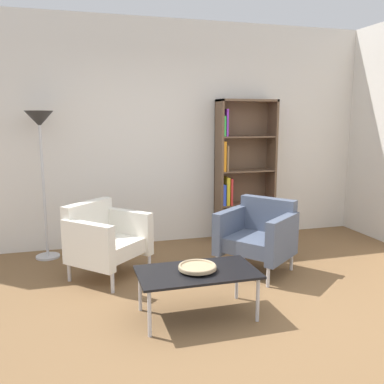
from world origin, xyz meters
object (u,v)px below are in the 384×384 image
at_px(armchair_spare_guest, 104,238).
at_px(coffee_table_low, 197,275).
at_px(bookshelf_tall, 240,174).
at_px(floor_lamp_torchiere, 40,137).
at_px(decorative_bowl, 197,267).
at_px(armchair_near_window, 258,234).

bearing_deg(armchair_spare_guest, coffee_table_low, -102.94).
bearing_deg(coffee_table_low, armchair_spare_guest, 120.95).
relative_size(bookshelf_tall, armchair_spare_guest, 2.00).
height_order(bookshelf_tall, coffee_table_low, bookshelf_tall).
distance_m(armchair_spare_guest, floor_lamp_torchiere, 1.45).
xyz_separation_m(bookshelf_tall, decorative_bowl, (-1.23, -2.07, -0.46)).
height_order(coffee_table_low, floor_lamp_torchiere, floor_lamp_torchiere).
bearing_deg(coffee_table_low, bookshelf_tall, 59.31).
relative_size(bookshelf_tall, floor_lamp_torchiere, 1.09).
xyz_separation_m(bookshelf_tall, coffee_table_low, (-1.23, -2.07, -0.53)).
xyz_separation_m(coffee_table_low, armchair_near_window, (0.95, 0.84, 0.05)).
xyz_separation_m(bookshelf_tall, floor_lamp_torchiere, (-2.54, -0.14, 0.55)).
bearing_deg(floor_lamp_torchiere, decorative_bowl, -55.85).
bearing_deg(coffee_table_low, armchair_near_window, 41.71).
bearing_deg(decorative_bowl, armchair_near_window, 41.71).
xyz_separation_m(decorative_bowl, armchair_spare_guest, (-0.68, 1.13, -0.02)).
distance_m(bookshelf_tall, armchair_near_window, 1.35).
height_order(coffee_table_low, armchair_near_window, armchair_near_window).
bearing_deg(decorative_bowl, bookshelf_tall, 59.31).
bearing_deg(bookshelf_tall, decorative_bowl, -120.69).
bearing_deg(armchair_spare_guest, armchair_near_window, -54.07).
xyz_separation_m(decorative_bowl, floor_lamp_torchiere, (-1.31, 1.93, 1.01)).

